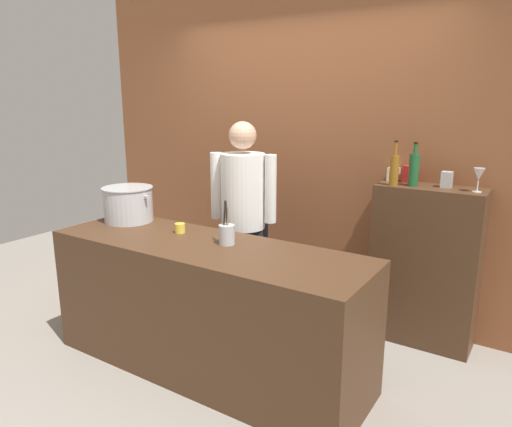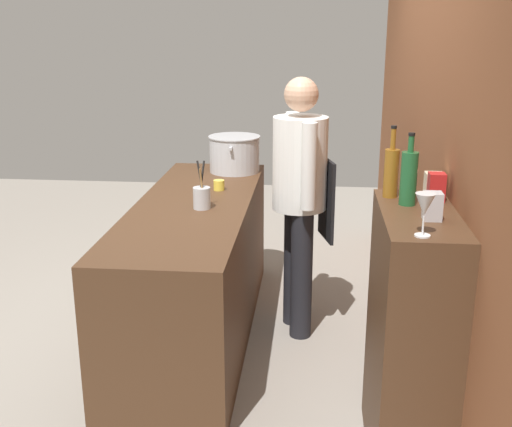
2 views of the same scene
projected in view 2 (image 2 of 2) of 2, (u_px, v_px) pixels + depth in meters
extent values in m
plane|color=gray|center=(197.00, 333.00, 4.19)|extent=(8.00, 8.00, 0.00)
cube|color=brown|center=(431.00, 108.00, 3.63)|extent=(4.40, 0.10, 3.00)
cube|color=#472D1C|center=(195.00, 270.00, 4.06)|extent=(2.24, 0.70, 0.90)
cube|color=#472D1C|center=(410.00, 342.00, 2.83)|extent=(0.76, 0.32, 1.21)
cylinder|color=black|center=(301.00, 276.00, 4.06)|extent=(0.14, 0.14, 0.84)
cylinder|color=black|center=(294.00, 264.00, 4.24)|extent=(0.14, 0.14, 0.84)
cylinder|color=white|center=(300.00, 163.00, 3.94)|extent=(0.34, 0.34, 0.58)
cube|color=black|center=(327.00, 199.00, 4.04)|extent=(0.29, 0.10, 0.52)
cylinder|color=white|center=(309.00, 167.00, 3.73)|extent=(0.09, 0.09, 0.52)
cylinder|color=white|center=(292.00, 152.00, 4.14)|extent=(0.09, 0.09, 0.52)
sphere|color=tan|center=(301.00, 94.00, 3.82)|extent=(0.21, 0.21, 0.21)
cylinder|color=#B7BABF|center=(234.00, 154.00, 4.71)|extent=(0.37, 0.37, 0.26)
cylinder|color=#B7BABF|center=(234.00, 137.00, 4.67)|extent=(0.38, 0.38, 0.01)
cube|color=#B7BABF|center=(238.00, 139.00, 4.88)|extent=(0.04, 0.02, 0.02)
cube|color=#B7BABF|center=(231.00, 149.00, 4.49)|extent=(0.04, 0.02, 0.02)
cylinder|color=#B7BABF|center=(202.00, 198.00, 3.79)|extent=(0.10, 0.10, 0.13)
cylinder|color=#262626|center=(201.00, 183.00, 3.78)|extent=(0.02, 0.05, 0.27)
cylinder|color=olive|center=(202.00, 187.00, 3.77)|extent=(0.03, 0.03, 0.23)
cylinder|color=#262626|center=(201.00, 183.00, 3.76)|extent=(0.03, 0.05, 0.27)
cylinder|color=yellow|center=(219.00, 185.00, 4.22)|extent=(0.07, 0.07, 0.07)
cylinder|color=#8C5919|center=(391.00, 173.00, 2.87)|extent=(0.07, 0.07, 0.22)
cylinder|color=#8C5919|center=(393.00, 139.00, 2.83)|extent=(0.02, 0.02, 0.09)
cylinder|color=black|center=(394.00, 127.00, 2.81)|extent=(0.03, 0.03, 0.01)
cylinder|color=#1E592D|center=(409.00, 179.00, 2.75)|extent=(0.07, 0.07, 0.23)
cylinder|color=#1E592D|center=(411.00, 144.00, 2.70)|extent=(0.03, 0.03, 0.07)
cylinder|color=black|center=(412.00, 134.00, 2.69)|extent=(0.03, 0.03, 0.01)
cylinder|color=silver|center=(422.00, 235.00, 2.37)|extent=(0.06, 0.06, 0.01)
cylinder|color=silver|center=(423.00, 225.00, 2.36)|extent=(0.01, 0.01, 0.07)
cone|color=silver|center=(425.00, 205.00, 2.34)|extent=(0.07, 0.07, 0.08)
cube|color=red|center=(436.00, 187.00, 2.82)|extent=(0.07, 0.07, 0.13)
cube|color=beige|center=(434.00, 184.00, 2.93)|extent=(0.08, 0.08, 0.10)
cube|color=#B2B2B7|center=(433.00, 206.00, 2.55)|extent=(0.07, 0.07, 0.11)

